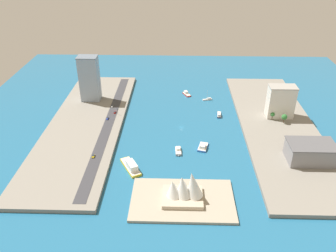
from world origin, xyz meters
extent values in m
plane|color=#23668E|center=(0.00, 0.00, 0.00)|extent=(440.00, 440.00, 0.00)
cube|color=gray|center=(-92.70, 0.00, 1.63)|extent=(70.00, 240.00, 3.26)
cube|color=gray|center=(92.70, 0.00, 1.63)|extent=(70.00, 240.00, 3.26)
cube|color=#A89E89|center=(-0.51, 104.96, 1.00)|extent=(72.31, 44.59, 2.00)
cube|color=#38383D|center=(70.17, 0.00, 3.34)|extent=(9.35, 228.00, 0.15)
cube|color=yellow|center=(40.76, 67.47, 1.01)|extent=(19.83, 27.55, 2.03)
cone|color=yellow|center=(47.47, 55.10, 1.01)|extent=(2.47, 2.47, 1.82)
cube|color=white|center=(39.28, 70.20, 4.60)|extent=(11.34, 14.12, 5.14)
cube|color=beige|center=(40.76, 67.47, 2.08)|extent=(19.04, 26.45, 0.10)
cube|color=red|center=(-6.69, -75.87, 0.72)|extent=(10.11, 13.88, 1.44)
cone|color=red|center=(-9.67, -69.65, 0.72)|extent=(1.73, 1.73, 1.29)
cube|color=white|center=(-5.70, -77.92, 2.72)|extent=(5.16, 5.71, 2.57)
cube|color=beige|center=(-6.69, -75.87, 1.49)|extent=(9.71, 13.32, 0.10)
cube|color=blue|center=(-18.90, 36.01, 0.77)|extent=(10.73, 16.18, 1.54)
cone|color=blue|center=(-20.81, 28.42, 0.77)|extent=(1.69, 1.69, 1.39)
cube|color=white|center=(-18.52, 37.54, 2.91)|extent=(6.27, 7.43, 2.73)
cube|color=beige|center=(-18.90, 36.01, 1.59)|extent=(10.30, 15.53, 0.10)
cube|color=white|center=(-29.59, -62.56, 0.62)|extent=(10.80, 5.03, 1.24)
cone|color=white|center=(-24.17, -61.02, 0.62)|extent=(1.38, 1.38, 1.12)
cube|color=white|center=(-31.36, -63.06, 1.88)|extent=(4.43, 2.82, 1.28)
cube|color=beige|center=(-29.59, -62.56, 1.29)|extent=(10.37, 4.83, 0.10)
cylinder|color=silver|center=(-29.08, -62.41, 6.68)|extent=(0.24, 0.24, 10.87)
cube|color=#999EA3|center=(2.64, 43.38, 0.97)|extent=(5.51, 12.56, 1.95)
cone|color=#999EA3|center=(2.30, 50.07, 0.97)|extent=(1.84, 1.84, 1.75)
cube|color=white|center=(2.73, 41.65, 2.79)|extent=(3.61, 4.94, 1.69)
cube|color=beige|center=(2.64, 43.38, 2.00)|extent=(5.28, 12.06, 0.10)
cube|color=#1E284C|center=(-39.08, -25.69, 0.67)|extent=(5.01, 13.61, 1.35)
cone|color=#1E284C|center=(-39.80, -32.67, 0.67)|extent=(1.33, 1.33, 1.21)
cube|color=white|center=(-38.86, -23.48, 2.50)|extent=(3.50, 7.21, 2.30)
cube|color=beige|center=(-39.08, -25.69, 1.40)|extent=(4.81, 13.07, 0.10)
cube|color=silver|center=(-97.55, -19.92, 19.00)|extent=(25.40, 14.56, 31.47)
cube|color=#9D9992|center=(-97.55, -19.92, 35.13)|extent=(26.42, 15.14, 0.80)
cube|color=#8C9EB2|center=(98.48, -53.74, 27.32)|extent=(20.13, 14.61, 48.11)
cube|color=slate|center=(98.48, -53.74, 51.77)|extent=(20.94, 15.19, 0.80)
cube|color=gray|center=(-103.29, 56.67, 10.72)|extent=(36.01, 23.53, 14.91)
cube|color=#59595C|center=(-103.29, 56.67, 18.58)|extent=(37.45, 24.47, 0.80)
cylinder|color=black|center=(72.04, -6.79, 3.73)|extent=(0.28, 0.65, 0.64)
cylinder|color=black|center=(73.54, -6.71, 3.73)|extent=(0.28, 0.65, 0.64)
cylinder|color=black|center=(72.21, -10.34, 3.73)|extent=(0.28, 0.65, 0.64)
cylinder|color=black|center=(73.72, -10.26, 3.73)|extent=(0.28, 0.65, 0.64)
cube|color=blue|center=(72.88, -8.53, 4.05)|extent=(1.95, 5.15, 0.84)
cube|color=#262D38|center=(72.89, -8.78, 4.70)|extent=(1.64, 2.91, 0.45)
cylinder|color=black|center=(68.77, -23.78, 3.73)|extent=(0.28, 0.65, 0.64)
cylinder|color=black|center=(67.02, -23.86, 3.73)|extent=(0.28, 0.65, 0.64)
cylinder|color=black|center=(68.62, -20.28, 3.73)|extent=(0.28, 0.65, 0.64)
cylinder|color=black|center=(66.87, -20.35, 3.73)|extent=(0.28, 0.65, 0.64)
cube|color=red|center=(67.82, -22.07, 4.00)|extent=(2.16, 5.09, 0.74)
cube|color=#262D38|center=(67.81, -21.82, 4.63)|extent=(1.83, 2.88, 0.52)
cylinder|color=black|center=(71.72, 58.98, 3.73)|extent=(0.26, 0.64, 0.64)
cylinder|color=black|center=(73.38, 59.00, 3.73)|extent=(0.26, 0.64, 0.64)
cylinder|color=black|center=(71.75, 55.87, 3.73)|extent=(0.26, 0.64, 0.64)
cylinder|color=black|center=(73.41, 55.89, 3.73)|extent=(0.26, 0.64, 0.64)
cube|color=yellow|center=(72.56, 57.43, 4.05)|extent=(1.90, 4.46, 0.84)
cube|color=#262D38|center=(72.57, 57.21, 4.71)|extent=(1.66, 2.50, 0.48)
cylinder|color=black|center=(72.04, -33.88, 3.73)|extent=(0.27, 0.65, 0.64)
cylinder|color=black|center=(73.70, -33.83, 3.73)|extent=(0.27, 0.65, 0.64)
cylinder|color=black|center=(72.12, -37.13, 3.73)|extent=(0.27, 0.65, 0.64)
cylinder|color=black|center=(73.78, -37.09, 3.73)|extent=(0.27, 0.65, 0.64)
cube|color=white|center=(72.91, -35.48, 4.03)|extent=(1.98, 4.70, 0.79)
cube|color=#262D38|center=(72.92, -35.71, 4.66)|extent=(1.70, 2.65, 0.48)
cylinder|color=black|center=(64.26, -18.23, 6.01)|extent=(0.18, 0.18, 5.50)
cube|color=black|center=(64.26, -18.23, 9.26)|extent=(0.36, 0.36, 1.00)
sphere|color=red|center=(64.26, -18.23, 9.61)|extent=(0.24, 0.24, 0.24)
sphere|color=yellow|center=(64.26, -18.23, 9.26)|extent=(0.24, 0.24, 0.24)
sphere|color=green|center=(64.26, -18.23, 8.91)|extent=(0.24, 0.24, 0.24)
cube|color=#BCAD93|center=(-0.51, 104.96, 3.50)|extent=(28.24, 22.93, 3.00)
cone|color=white|center=(-7.58, 104.96, 14.92)|extent=(14.24, 11.29, 21.35)
cone|color=white|center=(-0.51, 104.96, 12.98)|extent=(13.01, 11.24, 17.15)
cone|color=white|center=(6.10, 104.96, 10.99)|extent=(12.12, 10.83, 13.13)
cylinder|color=brown|center=(-89.48, -12.46, 5.29)|extent=(0.50, 0.50, 4.04)
sphere|color=#2D7233|center=(-89.48, -12.46, 9.00)|extent=(4.23, 4.23, 4.23)
cylinder|color=brown|center=(-98.96, -5.59, 5.47)|extent=(0.50, 0.50, 4.40)
sphere|color=#2D7233|center=(-98.96, -5.59, 9.83)|extent=(5.40, 5.40, 5.40)
camera|label=1|loc=(4.12, 291.94, 166.19)|focal=37.14mm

